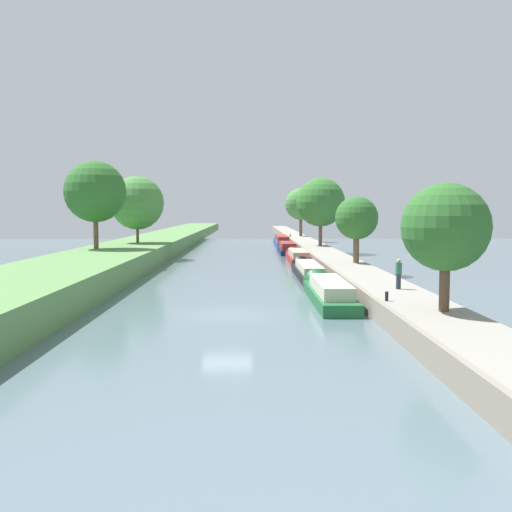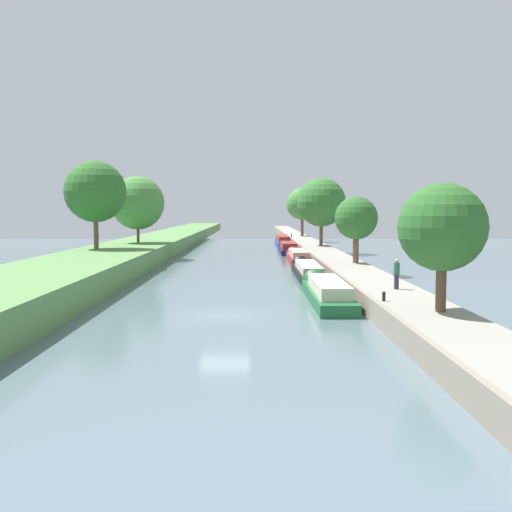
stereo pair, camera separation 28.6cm
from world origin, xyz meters
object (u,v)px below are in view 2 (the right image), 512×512
Objects in this scene: narrowboat_red at (297,257)px; person_walking at (397,273)px; narrowboat_black at (307,270)px; mooring_bollard_near at (384,296)px; narrowboat_navy at (288,248)px; mooring_bollard_far at (291,235)px; narrowboat_green at (326,291)px; narrowboat_blue at (283,241)px.

narrowboat_red is 6.94× the size of person_walking.
narrowboat_black is 19.58m from mooring_bollard_near.
narrowboat_navy is 24.49× the size of mooring_bollard_far.
person_walking is 63.52m from mooring_bollard_far.
mooring_bollard_near reaches higher than narrowboat_green.
narrowboat_red is 0.75× the size of narrowboat_blue.
narrowboat_navy is at bearing 94.79° from person_walking.
narrowboat_blue is at bearing 89.87° from narrowboat_green.
narrowboat_blue is at bearing -103.81° from mooring_bollard_far.
narrowboat_red is 25.61× the size of mooring_bollard_near.
narrowboat_green reaches higher than narrowboat_black.
person_walking is 3.69× the size of mooring_bollard_near.
mooring_bollard_near is (1.88, -46.02, 0.68)m from narrowboat_navy.
narrowboat_red is at bearing 89.39° from narrowboat_green.
person_walking reaches higher than mooring_bollard_near.
narrowboat_black is at bearing -91.05° from narrowboat_red.
person_walking is at bearing -88.54° from mooring_bollard_far.
narrowboat_black is (0.03, 12.62, -0.07)m from narrowboat_green.
narrowboat_green is at bearing -90.13° from narrowboat_blue.
narrowboat_red is 27.67m from narrowboat_blue.
narrowboat_navy is at bearing 89.96° from narrowboat_green.
narrowboat_black is 28.64× the size of mooring_bollard_far.
narrowboat_green is at bearing 105.53° from mooring_bollard_near.
narrowboat_navy is at bearing 92.34° from mooring_bollard_near.
person_walking is (3.52, -2.58, 1.33)m from narrowboat_green.
person_walking is (3.40, -56.25, 1.23)m from narrowboat_blue.
narrowboat_blue is at bearing 90.32° from narrowboat_red.
narrowboat_red is 25.61× the size of mooring_bollard_far.
narrowboat_red is at bearing 92.84° from mooring_bollard_near.
mooring_bollard_far reaches higher than narrowboat_navy.
narrowboat_blue is 60.55m from mooring_bollard_near.
narrowboat_blue is (0.12, 53.67, 0.10)m from narrowboat_green.
mooring_bollard_far is (1.91, 60.91, 0.68)m from narrowboat_green.
mooring_bollard_near is (1.63, -32.86, 0.70)m from narrowboat_red.
narrowboat_navy is (0.03, 39.16, -0.00)m from narrowboat_green.
person_walking is 4.62m from mooring_bollard_near.
mooring_bollard_near reaches higher than narrowboat_black.
narrowboat_red is 1.05× the size of narrowboat_navy.
narrowboat_green is at bearing 143.79° from person_walking.
person_walking is at bearing -36.21° from narrowboat_green.
narrowboat_red is (0.28, 26.00, -0.02)m from narrowboat_green.
narrowboat_black is 28.64× the size of mooring_bollard_near.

